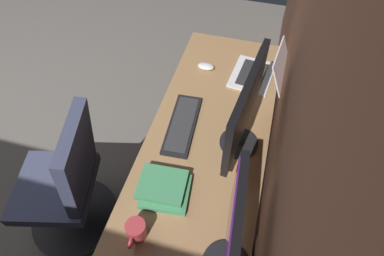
# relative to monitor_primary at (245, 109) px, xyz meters

# --- Properties ---
(wall_back) EXTENTS (4.99, 0.10, 2.60)m
(wall_back) POSITION_rel_monitor_primary_xyz_m (0.12, 0.22, 0.30)
(wall_back) COLOR brown
(wall_back) RESTS_ON ground
(desk) EXTENTS (2.01, 0.63, 0.73)m
(desk) POSITION_rel_monitor_primary_xyz_m (0.13, -0.16, -0.34)
(desk) COLOR #936D47
(desk) RESTS_ON ground
(monitor_primary) EXTENTS (0.56, 0.20, 0.46)m
(monitor_primary) POSITION_rel_monitor_primary_xyz_m (0.00, 0.00, 0.00)
(monitor_primary) COLOR black
(monitor_primary) RESTS_ON desk
(monitor_secondary) EXTENTS (0.54, 0.20, 0.44)m
(monitor_secondary) POSITION_rel_monitor_primary_xyz_m (0.61, 0.06, -0.01)
(monitor_secondary) COLOR black
(monitor_secondary) RESTS_ON desk
(laptop_leftmost) EXTENTS (0.34, 0.36, 0.23)m
(laptop_leftmost) POSITION_rel_monitor_primary_xyz_m (-0.53, 0.06, -0.21)
(laptop_leftmost) COLOR silver
(laptop_leftmost) RESTS_ON desk
(keyboard_main) EXTENTS (0.43, 0.17, 0.02)m
(keyboard_main) POSITION_rel_monitor_primary_xyz_m (-0.04, -0.31, -0.25)
(keyboard_main) COLOR black
(keyboard_main) RESTS_ON desk
(mouse_spare) EXTENTS (0.06, 0.10, 0.03)m
(mouse_spare) POSITION_rel_monitor_primary_xyz_m (-0.52, -0.30, -0.25)
(mouse_spare) COLOR silver
(mouse_spare) RESTS_ON desk
(book_stack_near) EXTENTS (0.22, 0.25, 0.06)m
(book_stack_near) POSITION_rel_monitor_primary_xyz_m (0.36, -0.28, -0.24)
(book_stack_near) COLOR #3D8456
(book_stack_near) RESTS_ON desk
(coffee_mug) EXTENTS (0.13, 0.09, 0.09)m
(coffee_mug) POSITION_rel_monitor_primary_xyz_m (0.58, -0.33, -0.22)
(coffee_mug) COLOR #A53338
(coffee_mug) RESTS_ON desk
(office_chair) EXTENTS (0.56, 0.59, 0.97)m
(office_chair) POSITION_rel_monitor_primary_xyz_m (0.36, -0.88, -0.54)
(office_chair) COLOR #383D56
(office_chair) RESTS_ON ground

